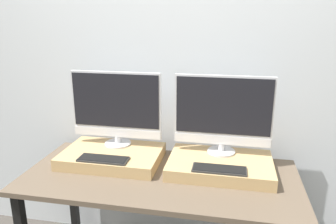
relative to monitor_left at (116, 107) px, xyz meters
The scene contains 8 objects.
wall_back 0.46m from the monitor_left, 30.73° to the left, with size 8.00×0.04×2.60m.
workbench 0.58m from the monitor_left, 33.93° to the right, with size 1.60×0.72×0.74m.
wooden_riser_left 0.31m from the monitor_left, 90.00° to the right, with size 0.61×0.42×0.07m.
monitor_left is the anchor object (origin of this frame).
keyboard_left 0.36m from the monitor_left, 90.00° to the right, with size 0.30×0.11×0.01m.
wooden_riser_right 0.75m from the monitor_left, ahead, with size 0.61×0.42×0.07m.
monitor_right 0.68m from the monitor_left, ahead, with size 0.59×0.17×0.49m.
keyboard_right 0.77m from the monitor_left, 20.47° to the right, with size 0.30×0.11×0.01m.
Camera 1 is at (0.39, -1.34, 1.64)m, focal length 35.00 mm.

